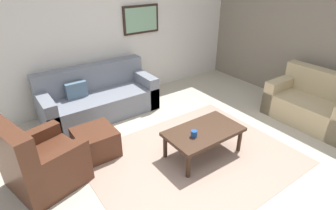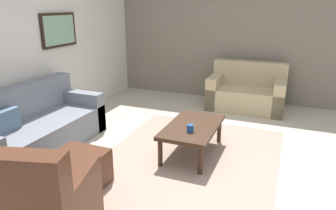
# 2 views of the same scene
# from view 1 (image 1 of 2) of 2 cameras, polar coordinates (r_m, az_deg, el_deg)

# --- Properties ---
(ground_plane) EXTENTS (8.00, 8.00, 0.00)m
(ground_plane) POSITION_cam_1_polar(r_m,az_deg,el_deg) (3.97, 5.40, -11.33)
(ground_plane) COLOR #B2A893
(rear_partition) EXTENTS (6.00, 0.12, 2.80)m
(rear_partition) POSITION_cam_1_polar(r_m,az_deg,el_deg) (5.43, -12.67, 15.31)
(rear_partition) COLOR silver
(rear_partition) RESTS_ON ground_plane
(stone_feature_panel) EXTENTS (0.12, 5.20, 2.80)m
(stone_feature_panel) POSITION_cam_1_polar(r_m,az_deg,el_deg) (5.69, 30.36, 12.86)
(stone_feature_panel) COLOR slate
(stone_feature_panel) RESTS_ON ground_plane
(area_rug) EXTENTS (2.81, 2.23, 0.01)m
(area_rug) POSITION_cam_1_polar(r_m,az_deg,el_deg) (3.97, 5.40, -11.28)
(area_rug) COLOR gray
(area_rug) RESTS_ON ground_plane
(couch_main) EXTENTS (2.04, 0.87, 0.88)m
(couch_main) POSITION_cam_1_polar(r_m,az_deg,el_deg) (5.15, -14.70, 1.41)
(couch_main) COLOR slate
(couch_main) RESTS_ON ground_plane
(couch_loveseat) EXTENTS (0.85, 1.41, 0.88)m
(couch_loveseat) POSITION_cam_1_polar(r_m,az_deg,el_deg) (5.41, 28.53, 0.08)
(couch_loveseat) COLOR tan
(couch_loveseat) RESTS_ON ground_plane
(armchair_leather) EXTENTS (0.98, 0.98, 0.95)m
(armchair_leather) POSITION_cam_1_polar(r_m,az_deg,el_deg) (3.72, -25.62, -11.52)
(armchair_leather) COLOR #4C2819
(armchair_leather) RESTS_ON ground_plane
(ottoman) EXTENTS (0.56, 0.56, 0.40)m
(ottoman) POSITION_cam_1_polar(r_m,az_deg,el_deg) (4.08, -15.07, -7.65)
(ottoman) COLOR #4C2819
(ottoman) RESTS_ON ground_plane
(coffee_table) EXTENTS (1.10, 0.64, 0.41)m
(coffee_table) POSITION_cam_1_polar(r_m,az_deg,el_deg) (3.88, 7.58, -5.94)
(coffee_table) COLOR #382316
(coffee_table) RESTS_ON ground_plane
(cup) EXTENTS (0.09, 0.09, 0.09)m
(cup) POSITION_cam_1_polar(r_m,az_deg,el_deg) (3.68, 5.53, -6.07)
(cup) COLOR #1E478C
(cup) RESTS_ON coffee_table
(framed_artwork) EXTENTS (0.79, 0.04, 0.54)m
(framed_artwork) POSITION_cam_1_polar(r_m,az_deg,el_deg) (5.63, -5.73, 17.63)
(framed_artwork) COLOR black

